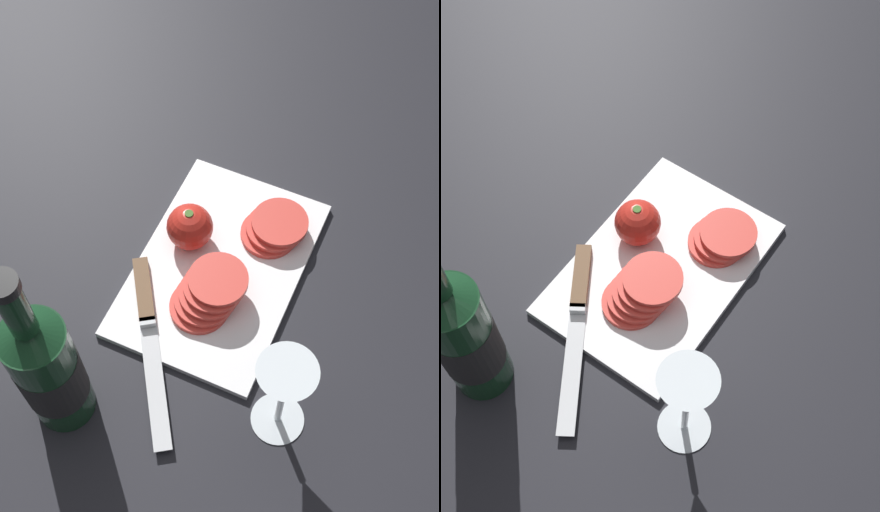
{
  "view_description": "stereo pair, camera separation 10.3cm",
  "coord_description": "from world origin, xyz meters",
  "views": [
    {
      "loc": [
        -0.45,
        -0.24,
        0.92
      ],
      "look_at": [
        0.04,
        -0.03,
        0.04
      ],
      "focal_mm": 50.0,
      "sensor_mm": 36.0,
      "label": 1
    },
    {
      "loc": [
        -0.4,
        -0.33,
        0.92
      ],
      "look_at": [
        0.04,
        -0.03,
        0.04
      ],
      "focal_mm": 50.0,
      "sensor_mm": 36.0,
      "label": 2
    }
  ],
  "objects": [
    {
      "name": "whole_tomato",
      "position": [
        0.06,
        0.03,
        0.05
      ],
      "size": [
        0.07,
        0.07,
        0.07
      ],
      "color": "red",
      "rests_on": "cutting_board"
    },
    {
      "name": "wine_bottle",
      "position": [
        -0.24,
        0.08,
        0.12
      ],
      "size": [
        0.08,
        0.08,
        0.34
      ],
      "color": "#14381E",
      "rests_on": "ground_plane"
    },
    {
      "name": "ground_plane",
      "position": [
        0.0,
        0.0,
        0.0
      ],
      "size": [
        3.0,
        3.0,
        0.0
      ],
      "primitive_type": "plane",
      "color": "black"
    },
    {
      "name": "tomato_slice_stack_near",
      "position": [
        -0.02,
        -0.04,
        0.03
      ],
      "size": [
        0.12,
        0.1,
        0.05
      ],
      "color": "#D63D33",
      "rests_on": "cutting_board"
    },
    {
      "name": "knife",
      "position": [
        -0.08,
        0.04,
        0.02
      ],
      "size": [
        0.25,
        0.17,
        0.01
      ],
      "rotation": [
        0.0,
        0.0,
        3.72
      ],
      "color": "silver",
      "rests_on": "cutting_board"
    },
    {
      "name": "wine_glass",
      "position": [
        -0.14,
        -0.19,
        0.12
      ],
      "size": [
        0.07,
        0.07,
        0.17
      ],
      "color": "silver",
      "rests_on": "ground_plane"
    },
    {
      "name": "tomato_slice_stack_far",
      "position": [
        0.12,
        -0.08,
        0.03
      ],
      "size": [
        0.1,
        0.1,
        0.03
      ],
      "color": "#D63D33",
      "rests_on": "cutting_board"
    },
    {
      "name": "cutting_board",
      "position": [
        0.04,
        -0.03,
        0.01
      ],
      "size": [
        0.34,
        0.23,
        0.01
      ],
      "color": "white",
      "rests_on": "ground_plane"
    }
  ]
}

